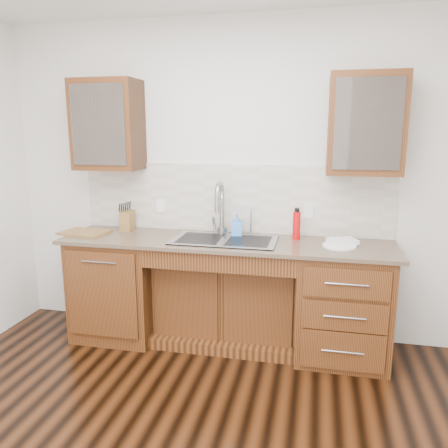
% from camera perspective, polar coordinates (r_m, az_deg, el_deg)
% --- Properties ---
extents(wall_back, '(4.00, 0.10, 2.70)m').
position_cam_1_polar(wall_back, '(3.82, 1.28, 5.64)').
color(wall_back, white).
rests_on(wall_back, ground).
extents(base_cabinet_left, '(0.70, 0.62, 0.88)m').
position_cam_1_polar(base_cabinet_left, '(3.99, -13.45, -7.86)').
color(base_cabinet_left, '#593014').
rests_on(base_cabinet_left, ground).
extents(base_cabinet_center, '(1.20, 0.44, 0.70)m').
position_cam_1_polar(base_cabinet_center, '(3.81, 0.42, -9.94)').
color(base_cabinet_center, '#593014').
rests_on(base_cabinet_center, ground).
extents(base_cabinet_right, '(0.70, 0.62, 0.88)m').
position_cam_1_polar(base_cabinet_right, '(3.63, 15.19, -10.00)').
color(base_cabinet_right, '#593014').
rests_on(base_cabinet_right, ground).
extents(countertop, '(2.70, 0.65, 0.03)m').
position_cam_1_polar(countertop, '(3.54, 0.09, -2.37)').
color(countertop, '#84705B').
rests_on(countertop, base_cabinet_left).
extents(backsplash, '(2.70, 0.02, 0.59)m').
position_cam_1_polar(backsplash, '(3.78, 1.09, 3.36)').
color(backsplash, beige).
rests_on(backsplash, wall_back).
extents(sink, '(0.84, 0.46, 0.19)m').
position_cam_1_polar(sink, '(3.55, 0.03, -3.52)').
color(sink, '#9E9EA5').
rests_on(sink, countertop).
extents(faucet, '(0.04, 0.04, 0.40)m').
position_cam_1_polar(faucet, '(3.71, -0.27, 1.71)').
color(faucet, '#999993').
rests_on(faucet, countertop).
extents(filter_tap, '(0.02, 0.02, 0.24)m').
position_cam_1_polar(filter_tap, '(3.69, 3.55, 0.37)').
color(filter_tap, '#999993').
rests_on(filter_tap, countertop).
extents(upper_cabinet_left, '(0.55, 0.34, 0.75)m').
position_cam_1_polar(upper_cabinet_left, '(3.93, -14.91, 12.37)').
color(upper_cabinet_left, '#593014').
rests_on(upper_cabinet_left, wall_back).
extents(upper_cabinet_right, '(0.55, 0.34, 0.75)m').
position_cam_1_polar(upper_cabinet_right, '(3.52, 18.01, 12.26)').
color(upper_cabinet_right, '#593014').
rests_on(upper_cabinet_right, wall_back).
extents(outlet_left, '(0.08, 0.01, 0.12)m').
position_cam_1_polar(outlet_left, '(3.96, -8.23, 2.38)').
color(outlet_left, white).
rests_on(outlet_left, backsplash).
extents(outlet_right, '(0.08, 0.01, 0.12)m').
position_cam_1_polar(outlet_right, '(3.71, 10.94, 1.64)').
color(outlet_right, white).
rests_on(outlet_right, backsplash).
extents(soap_bottle, '(0.10, 0.10, 0.19)m').
position_cam_1_polar(soap_bottle, '(3.65, 1.69, -0.14)').
color(soap_bottle, '#428AEB').
rests_on(soap_bottle, countertop).
extents(water_bottle, '(0.08, 0.08, 0.23)m').
position_cam_1_polar(water_bottle, '(3.59, 9.45, -0.21)').
color(water_bottle, red).
rests_on(water_bottle, countertop).
extents(plate, '(0.33, 0.33, 0.01)m').
position_cam_1_polar(plate, '(3.46, 14.84, -2.77)').
color(plate, white).
rests_on(plate, countertop).
extents(dish_towel, '(0.25, 0.22, 0.03)m').
position_cam_1_polar(dish_towel, '(3.50, 15.21, -2.17)').
color(dish_towel, white).
rests_on(dish_towel, plate).
extents(knife_block, '(0.10, 0.16, 0.17)m').
position_cam_1_polar(knife_block, '(3.98, -12.51, 0.45)').
color(knife_block, '#A16B2B').
rests_on(knife_block, countertop).
extents(cutting_board, '(0.43, 0.32, 0.02)m').
position_cam_1_polar(cutting_board, '(3.96, -17.75, -1.05)').
color(cutting_board, olive).
rests_on(cutting_board, countertop).
extents(cup_left_a, '(0.14, 0.14, 0.10)m').
position_cam_1_polar(cup_left_a, '(3.97, -16.09, 11.55)').
color(cup_left_a, white).
rests_on(cup_left_a, upper_cabinet_left).
extents(cup_left_b, '(0.13, 0.13, 0.10)m').
position_cam_1_polar(cup_left_b, '(3.90, -13.89, 11.70)').
color(cup_left_b, white).
rests_on(cup_left_b, upper_cabinet_left).
extents(cup_right_a, '(0.16, 0.16, 0.11)m').
position_cam_1_polar(cup_right_a, '(3.51, 16.59, 11.59)').
color(cup_right_a, white).
rests_on(cup_right_a, upper_cabinet_right).
extents(cup_right_b, '(0.11, 0.11, 0.10)m').
position_cam_1_polar(cup_right_b, '(3.53, 19.49, 11.37)').
color(cup_right_b, white).
rests_on(cup_right_b, upper_cabinet_right).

